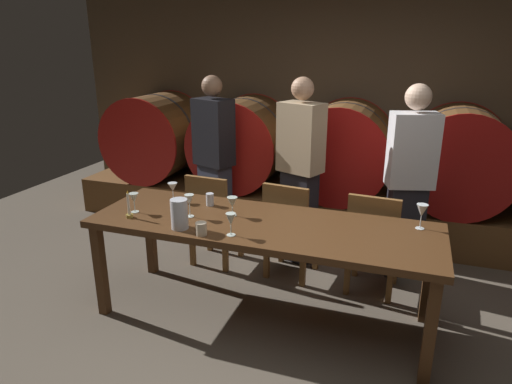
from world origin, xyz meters
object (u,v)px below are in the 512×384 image
object	(u,v)px
wine_barrel_center	(344,150)
cup_right	(201,229)
wine_barrel_left	(243,143)
chair_right	(373,239)
chair_center	(289,226)
pitcher	(179,214)
wine_barrel_far_left	(157,136)
wine_glass_right	(231,220)
chair_left	(213,215)
wine_glass_far_left	(134,199)
wine_glass_center_left	(189,201)
dining_table	(262,232)
wine_barrel_right	(459,159)
wine_glass_far_right	(422,211)
candle_center	(129,210)
guest_center	(300,171)
wine_glass_left	(173,188)
guest_right	(409,182)
wine_glass_center_right	(232,203)
cup_left	(210,199)
guest_left	(214,159)

from	to	relation	value
wine_barrel_center	cup_right	size ratio (longest dim) A/B	11.36
wine_barrel_left	chair_right	size ratio (longest dim) A/B	1.15
chair_center	chair_right	distance (m)	0.71
chair_right	pitcher	distance (m)	1.59
wine_barrel_far_left	wine_glass_right	xyz separation A→B (m)	(1.85, -2.16, -0.02)
wine_glass_right	wine_barrel_left	bearing A→B (deg)	108.85
chair_left	wine_glass_right	size ratio (longest dim) A/B	5.64
wine_glass_far_left	wine_glass_center_left	size ratio (longest dim) A/B	0.87
wine_glass_right	cup_right	world-z (taller)	wine_glass_right
dining_table	wine_glass_right	world-z (taller)	wine_glass_right
chair_left	wine_glass_far_left	distance (m)	0.93
wine_barrel_right	wine_glass_far_right	size ratio (longest dim) A/B	5.70
chair_left	wine_barrel_right	bearing A→B (deg)	-147.11
candle_center	wine_glass_center_left	xyz separation A→B (m)	(0.41, 0.16, 0.07)
chair_center	wine_barrel_right	bearing A→B (deg)	-131.75
cup_right	chair_right	bearing A→B (deg)	42.60
guest_center	wine_glass_left	bearing A→B (deg)	66.96
pitcher	wine_glass_far_left	world-z (taller)	pitcher
wine_glass_right	guest_right	bearing A→B (deg)	51.19
wine_glass_far_left	wine_glass_far_right	size ratio (longest dim) A/B	0.84
dining_table	wine_glass_left	size ratio (longest dim) A/B	16.34
dining_table	wine_glass_right	size ratio (longest dim) A/B	15.95
candle_center	wine_barrel_far_left	bearing A→B (deg)	116.02
wine_glass_center_right	wine_glass_center_left	bearing A→B (deg)	-156.94
wine_glass_center_left	dining_table	bearing A→B (deg)	7.29
wine_barrel_right	chair_center	xyz separation A→B (m)	(-1.38, -1.21, -0.42)
wine_barrel_right	pitcher	distance (m)	2.88
wine_glass_right	cup_left	xyz separation A→B (m)	(-0.37, 0.48, -0.06)
wine_barrel_center	chair_left	xyz separation A→B (m)	(-0.98, -1.20, -0.42)
guest_left	wine_glass_far_left	distance (m)	1.34
wine_glass_left	cup_left	bearing A→B (deg)	0.58
cup_left	guest_center	bearing A→B (deg)	58.27
cup_left	dining_table	bearing A→B (deg)	-21.75
wine_barrel_right	chair_left	size ratio (longest dim) A/B	1.15
wine_barrel_center	wine_barrel_right	bearing A→B (deg)	0.00
guest_right	wine_glass_far_left	world-z (taller)	guest_right
wine_barrel_far_left	chair_right	size ratio (longest dim) A/B	1.15
guest_center	wine_glass_far_left	bearing A→B (deg)	71.40
wine_barrel_center	wine_glass_center_right	distance (m)	1.90
wine_glass_center_left	cup_left	distance (m)	0.28
wine_glass_center_right	cup_left	size ratio (longest dim) A/B	1.46
cup_right	candle_center	bearing A→B (deg)	170.07
wine_barrel_center	wine_glass_center_left	bearing A→B (deg)	-112.80
wine_glass_left	wine_glass_right	distance (m)	0.85
wine_barrel_center	wine_glass_left	size ratio (longest dim) A/B	6.62
wine_barrel_far_left	chair_center	xyz separation A→B (m)	(2.00, -1.21, -0.42)
cup_left	chair_right	bearing A→B (deg)	18.95
chair_right	wine_glass_far_right	size ratio (longest dim) A/B	4.97
wine_glass_far_left	wine_barrel_center	bearing A→B (deg)	57.89
wine_barrel_far_left	wine_glass_center_right	world-z (taller)	wine_barrel_far_left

